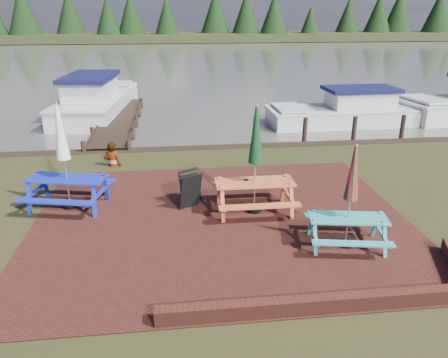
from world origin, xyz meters
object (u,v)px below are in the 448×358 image
object	(u,v)px
boat_jetty	(96,101)
person	(111,143)
picnic_table_teal	(349,213)
picnic_table_red	(255,177)
picnic_table_blue	(66,173)
jetty	(119,120)
chalkboard	(190,189)
boat_near	(345,113)

from	to	relation	value
boat_jetty	person	xyz separation A→B (m)	(1.76, -8.50, 0.32)
picnic_table_teal	person	size ratio (longest dim) A/B	1.42
picnic_table_red	person	size ratio (longest dim) A/B	1.69
picnic_table_blue	picnic_table_red	bearing A→B (deg)	3.49
jetty	boat_jetty	world-z (taller)	boat_jetty
person	chalkboard	bearing A→B (deg)	142.93
picnic_table_blue	boat_jetty	distance (m)	11.67
picnic_table_teal	picnic_table_red	xyz separation A→B (m)	(-1.66, 1.93, 0.15)
picnic_table_red	jetty	xyz separation A→B (m)	(-4.38, 9.86, -0.84)
picnic_table_teal	picnic_table_blue	xyz separation A→B (m)	(-6.34, 2.74, 0.15)
jetty	person	bearing A→B (deg)	-85.87
jetty	boat_near	distance (m)	10.34
chalkboard	person	distance (m)	4.18
picnic_table_teal	jetty	bearing A→B (deg)	127.37
person	picnic_table_teal	bearing A→B (deg)	151.95
picnic_table_red	picnic_table_blue	distance (m)	4.75
boat_jetty	jetty	bearing A→B (deg)	-56.85
boat_near	person	world-z (taller)	person
chalkboard	boat_near	distance (m)	11.41
chalkboard	boat_jetty	xyz separation A→B (m)	(-4.13, 11.93, 0.00)
picnic_table_red	person	world-z (taller)	picnic_table_red
picnic_table_teal	jetty	xyz separation A→B (m)	(-6.04, 11.79, -0.68)
boat_jetty	person	distance (m)	8.69
picnic_table_red	picnic_table_blue	size ratio (longest dim) A/B	1.00
picnic_table_teal	chalkboard	bearing A→B (deg)	153.32
picnic_table_red	chalkboard	bearing A→B (deg)	162.70
picnic_table_red	picnic_table_blue	xyz separation A→B (m)	(-4.68, 0.81, 0.00)
person	picnic_table_blue	bearing A→B (deg)	95.03
picnic_table_teal	picnic_table_blue	bearing A→B (deg)	166.88
boat_jetty	picnic_table_teal	bearing A→B (deg)	-57.05
picnic_table_blue	jetty	bearing A→B (deg)	101.44
jetty	chalkboard	bearing A→B (deg)	-73.32
chalkboard	jetty	size ratio (longest dim) A/B	0.10
picnic_table_teal	boat_near	size ratio (longest dim) A/B	0.33
chalkboard	boat_jetty	bearing A→B (deg)	79.70
picnic_table_blue	chalkboard	xyz separation A→B (m)	(3.11, -0.31, -0.47)
chalkboard	jetty	xyz separation A→B (m)	(-2.81, 9.36, -0.37)
picnic_table_teal	chalkboard	distance (m)	4.06
picnic_table_red	picnic_table_teal	bearing A→B (deg)	-48.92
picnic_table_teal	jetty	distance (m)	13.27
jetty	picnic_table_blue	bearing A→B (deg)	-91.90
picnic_table_teal	picnic_table_red	distance (m)	2.54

